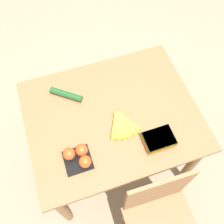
{
  "coord_description": "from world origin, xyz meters",
  "views": [
    {
      "loc": [
        0.26,
        0.75,
        2.19
      ],
      "look_at": [
        0.0,
        0.0,
        0.77
      ],
      "focal_mm": 42.0,
      "sensor_mm": 36.0,
      "label": 1
    }
  ],
  "objects_px": {
    "carrot_bag": "(159,139)",
    "banana_bunch": "(122,124)",
    "cucumber_near": "(66,95)",
    "tomato_pack": "(78,156)",
    "chair": "(160,218)"
  },
  "relations": [
    {
      "from": "tomato_pack",
      "to": "cucumber_near",
      "type": "distance_m",
      "value": 0.44
    },
    {
      "from": "carrot_bag",
      "to": "cucumber_near",
      "type": "distance_m",
      "value": 0.66
    },
    {
      "from": "tomato_pack",
      "to": "cucumber_near",
      "type": "bearing_deg",
      "value": -94.5
    },
    {
      "from": "chair",
      "to": "tomato_pack",
      "type": "height_order",
      "value": "chair"
    },
    {
      "from": "carrot_bag",
      "to": "banana_bunch",
      "type": "bearing_deg",
      "value": -45.89
    },
    {
      "from": "banana_bunch",
      "to": "cucumber_near",
      "type": "distance_m",
      "value": 0.42
    },
    {
      "from": "banana_bunch",
      "to": "tomato_pack",
      "type": "height_order",
      "value": "tomato_pack"
    },
    {
      "from": "banana_bunch",
      "to": "cucumber_near",
      "type": "relative_size",
      "value": 1.0
    },
    {
      "from": "tomato_pack",
      "to": "carrot_bag",
      "type": "height_order",
      "value": "tomato_pack"
    },
    {
      "from": "banana_bunch",
      "to": "tomato_pack",
      "type": "bearing_deg",
      "value": 21.77
    },
    {
      "from": "carrot_bag",
      "to": "chair",
      "type": "bearing_deg",
      "value": 74.07
    },
    {
      "from": "carrot_bag",
      "to": "cucumber_near",
      "type": "bearing_deg",
      "value": -48.1
    },
    {
      "from": "chair",
      "to": "banana_bunch",
      "type": "height_order",
      "value": "chair"
    },
    {
      "from": "chair",
      "to": "cucumber_near",
      "type": "xyz_separation_m",
      "value": [
        0.33,
        -0.87,
        0.29
      ]
    },
    {
      "from": "banana_bunch",
      "to": "tomato_pack",
      "type": "xyz_separation_m",
      "value": [
        0.31,
        0.12,
        0.02
      ]
    }
  ]
}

